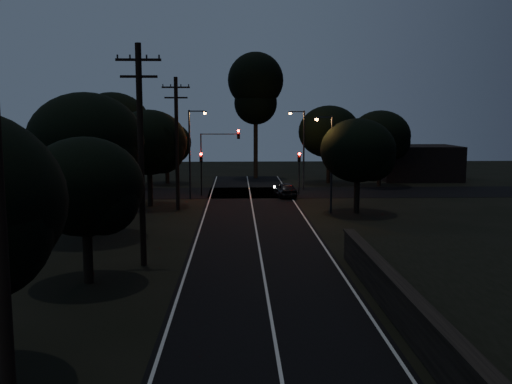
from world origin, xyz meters
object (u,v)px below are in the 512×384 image
car (285,190)px  signal_mast (219,150)px  streetlight_a (192,148)px  streetlight_c (329,157)px  utility_pole_mid (141,152)px  streetlight_b (302,144)px  tall_pine (256,88)px  signal_left (201,166)px  utility_pole_far (177,141)px  signal_right (299,166)px

car → signal_mast: bearing=-17.6°
streetlight_a → streetlight_c: streetlight_a is taller
signal_mast → streetlight_c: (8.74, -9.99, 0.01)m
utility_pole_mid → streetlight_b: (11.31, 29.00, -1.10)m
utility_pole_mid → streetlight_a: utility_pole_mid is taller
signal_mast → streetlight_a: bearing=-140.2°
tall_pine → signal_mast: 16.79m
signal_left → utility_pole_far: bearing=-99.9°
tall_pine → streetlight_a: 19.14m
streetlight_a → signal_left: bearing=70.4°
car → utility_pole_far: bearing=29.0°
utility_pole_mid → car: size_ratio=2.72×
signal_mast → car: signal_mast is taller
signal_left → signal_mast: (1.69, 0.00, 1.50)m
signal_left → streetlight_a: (-0.71, -1.99, 1.80)m
signal_right → utility_pole_far: bearing=-143.0°
signal_left → car: 8.15m
tall_pine → signal_right: (3.60, -15.01, -7.93)m
utility_pole_far → signal_right: bearing=37.0°
tall_pine → streetlight_c: bearing=-79.1°
signal_left → signal_right: bearing=0.0°
utility_pole_mid → tall_pine: size_ratio=0.74×
signal_right → streetlight_b: 4.45m
utility_pole_far → signal_left: bearing=80.1°
tall_pine → signal_right: tall_pine is taller
streetlight_c → car: 10.05m
utility_pole_mid → utility_pole_far: utility_pole_mid is taller
utility_pole_far → streetlight_a: utility_pole_far is taller
utility_pole_mid → signal_left: (1.40, 24.99, -2.90)m
signal_mast → car: (6.11, -1.01, -3.65)m
signal_left → streetlight_a: 2.77m
utility_pole_mid → tall_pine: 40.92m
utility_pole_far → signal_left: utility_pole_far is taller
utility_pole_mid → streetlight_a: (0.69, 23.00, -1.10)m
utility_pole_far → streetlight_b: 16.51m
signal_left → streetlight_c: size_ratio=0.55×
streetlight_c → signal_right: bearing=97.0°
utility_pole_far → tall_pine: 24.61m
signal_right → streetlight_a: streetlight_a is taller
tall_pine → streetlight_a: bearing=-110.4°
tall_pine → signal_right: 17.36m
signal_right → car: bearing=-144.3°
car → streetlight_c: bearing=98.1°
signal_right → streetlight_b: bearing=80.0°
signal_left → signal_mast: size_ratio=0.66×
streetlight_b → car: size_ratio=1.98×
streetlight_a → tall_pine: bearing=69.6°
tall_pine → signal_left: size_ratio=3.64×
streetlight_b → streetlight_c: (0.52, -14.00, -0.29)m
utility_pole_mid → streetlight_a: bearing=88.3°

